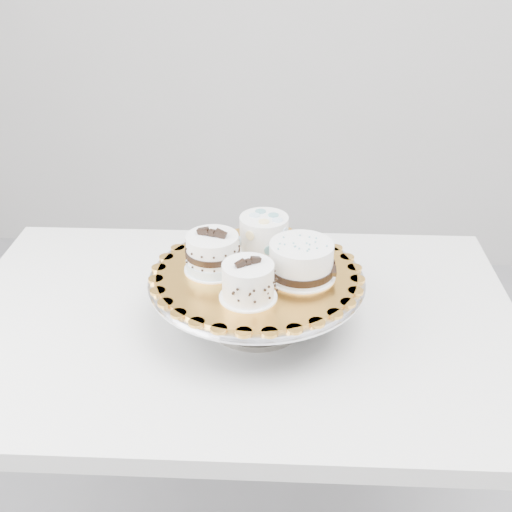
# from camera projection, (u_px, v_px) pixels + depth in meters

# --- Properties ---
(table) EXTENTS (1.18, 0.83, 0.75)m
(table) POSITION_uv_depth(u_px,v_px,m) (237.00, 352.00, 1.32)
(table) COLOR silver
(table) RESTS_ON floor
(cake_stand) EXTENTS (0.41, 0.41, 0.11)m
(cake_stand) POSITION_uv_depth(u_px,v_px,m) (257.00, 291.00, 1.22)
(cake_stand) COLOR gray
(cake_stand) RESTS_ON table
(cake_board) EXTENTS (0.46, 0.46, 0.01)m
(cake_board) POSITION_uv_depth(u_px,v_px,m) (257.00, 274.00, 1.20)
(cake_board) COLOR orange
(cake_board) RESTS_ON cake_stand
(cake_swirl) EXTENTS (0.13, 0.13, 0.08)m
(cake_swirl) POSITION_uv_depth(u_px,v_px,m) (248.00, 282.00, 1.11)
(cake_swirl) COLOR white
(cake_swirl) RESTS_ON cake_board
(cake_banded) EXTENTS (0.12, 0.12, 0.09)m
(cake_banded) POSITION_uv_depth(u_px,v_px,m) (213.00, 254.00, 1.20)
(cake_banded) COLOR white
(cake_banded) RESTS_ON cake_board
(cake_dots) EXTENTS (0.12, 0.12, 0.07)m
(cake_dots) POSITION_uv_depth(u_px,v_px,m) (264.00, 233.00, 1.27)
(cake_dots) COLOR white
(cake_dots) RESTS_ON cake_board
(cake_ribbon) EXTENTS (0.14, 0.13, 0.07)m
(cake_ribbon) POSITION_uv_depth(u_px,v_px,m) (302.00, 261.00, 1.18)
(cake_ribbon) COLOR white
(cake_ribbon) RESTS_ON cake_board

